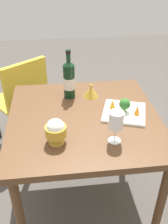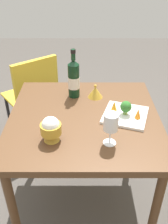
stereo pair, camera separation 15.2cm
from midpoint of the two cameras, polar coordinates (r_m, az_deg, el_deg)
The scene contains 11 objects.
ground_plane at distance 2.05m, azimuth -2.23°, elevation -18.69°, with size 8.00×8.00×0.00m, color #4C4742.
dining_table at distance 1.58m, azimuth -2.74°, elevation -3.65°, with size 0.90×0.90×0.75m.
chair_near_window at distance 2.29m, azimuth -15.34°, elevation 3.62°, with size 0.56×0.56×0.85m.
wine_bottle at distance 1.68m, azimuth -5.95°, elevation 7.20°, with size 0.08×0.08×0.33m.
wine_glass at distance 1.27m, azimuth 3.82°, elevation -2.09°, with size 0.08×0.08×0.18m.
rice_bowl at distance 1.31m, azimuth -9.65°, elevation -4.29°, with size 0.11×0.11×0.14m.
rice_bowl_lid at distance 1.72m, azimuth -0.98°, elevation 4.53°, with size 0.10×0.10×0.09m.
serving_plate at distance 1.56m, azimuth 6.24°, elevation -0.23°, with size 0.32×0.32×0.02m.
broccoli_floret at distance 1.53m, azimuth 6.31°, elevation 1.58°, with size 0.07×0.07×0.09m.
carrot_garnish_left at distance 1.52m, azimuth 9.03°, elevation 0.34°, with size 0.04×0.04×0.06m.
carrot_garnish_right at distance 1.56m, azimuth 3.65°, elevation 1.71°, with size 0.04×0.04×0.06m.
Camera 1 is at (0.15, 1.26, 1.62)m, focal length 40.94 mm.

